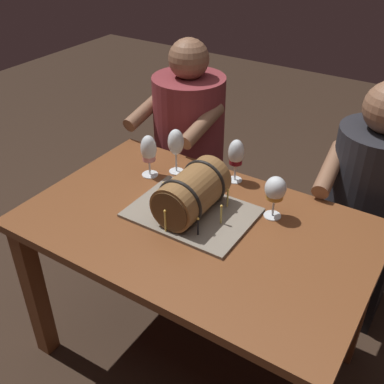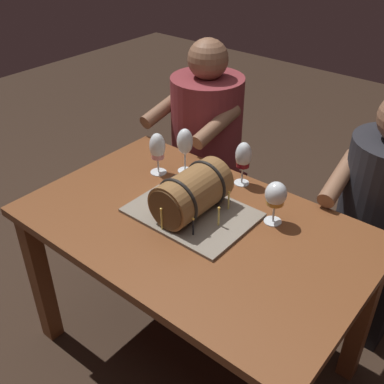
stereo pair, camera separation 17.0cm
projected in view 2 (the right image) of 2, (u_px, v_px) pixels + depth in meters
ground_plane at (194, 351)px, 2.11m from camera, size 8.00×8.00×0.00m
dining_table at (194, 248)px, 1.77m from camera, size 1.29×0.81×0.74m
barrel_cake at (192, 196)px, 1.71m from camera, size 0.45×0.34×0.19m
wine_glass_empty at (185, 142)px, 1.94m from camera, size 0.07×0.07×0.20m
wine_glass_amber at (276, 196)px, 1.65m from camera, size 0.08×0.08×0.17m
wine_glass_rose at (157, 148)px, 1.94m from camera, size 0.07×0.07×0.19m
wine_glass_red at (243, 157)px, 1.87m from camera, size 0.07×0.07×0.19m
person_seated_left at (206, 156)px, 2.48m from camera, size 0.41×0.48×1.20m
person_seated_right at (376, 227)px, 1.99m from camera, size 0.41×0.50×1.17m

